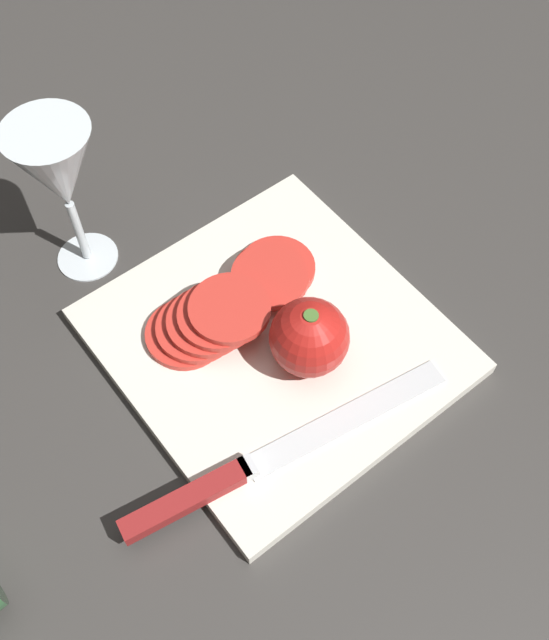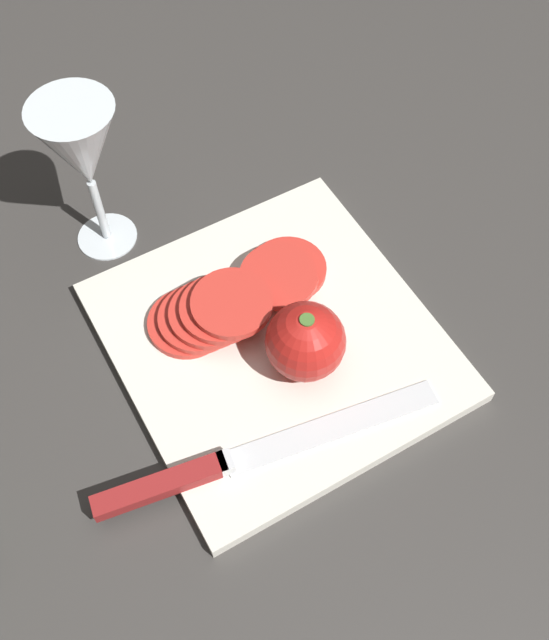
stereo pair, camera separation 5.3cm
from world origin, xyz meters
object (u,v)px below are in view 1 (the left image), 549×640
(wine_glass, at_px, (59,173))
(tomato_slice_stack_far, at_px, (274,272))
(tomato_slice_stack_near, at_px, (207,321))
(whole_tomato, at_px, (309,337))
(knife, at_px, (228,479))

(wine_glass, relative_size, tomato_slice_stack_far, 1.87)
(wine_glass, relative_size, tomato_slice_stack_near, 1.53)
(tomato_slice_stack_near, distance_m, tomato_slice_stack_far, 0.09)
(wine_glass, relative_size, whole_tomato, 2.40)
(whole_tomato, xyz_separation_m, knife, (-0.05, 0.13, -0.03))
(wine_glass, relative_size, knife, 0.57)
(tomato_slice_stack_near, bearing_deg, wine_glass, 14.77)
(wine_glass, height_order, whole_tomato, wine_glass)
(whole_tomato, relative_size, knife, 0.24)
(knife, height_order, tomato_slice_stack_far, tomato_slice_stack_far)
(knife, relative_size, tomato_slice_stack_near, 2.71)
(knife, relative_size, tomato_slice_stack_far, 3.31)
(knife, distance_m, tomato_slice_stack_far, 0.21)
(whole_tomato, bearing_deg, wine_glass, 22.39)
(whole_tomato, relative_size, tomato_slice_stack_near, 0.64)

